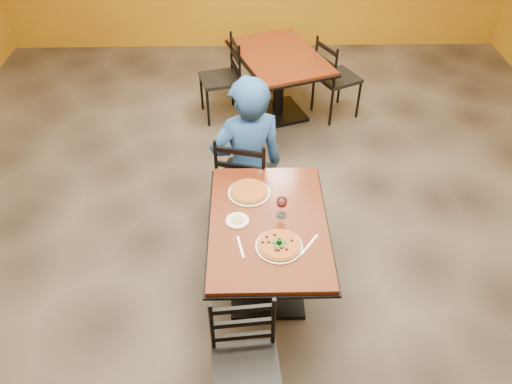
{
  "coord_description": "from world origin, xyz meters",
  "views": [
    {
      "loc": [
        -0.14,
        -2.94,
        3.12
      ],
      "look_at": [
        -0.08,
        -0.3,
        0.85
      ],
      "focal_mm": 34.83,
      "sensor_mm": 36.0,
      "label": 1
    }
  ],
  "objects_px": {
    "chair_second_left": "(220,80)",
    "pizza_main": "(279,245)",
    "plate_main": "(279,246)",
    "wine_glass": "(282,206)",
    "table_main": "(268,241)",
    "chair_main_near": "(246,373)",
    "pizza_far": "(249,191)",
    "chair_second_right": "(338,78)",
    "diner": "(247,149)",
    "side_plate": "(237,221)",
    "table_second": "(279,71)",
    "plate_far": "(249,193)",
    "chair_main_far": "(246,177)"
  },
  "relations": [
    {
      "from": "chair_second_right",
      "to": "diner",
      "type": "xyz_separation_m",
      "value": [
        -1.02,
        -1.63,
        0.21
      ]
    },
    {
      "from": "plate_far",
      "to": "diner",
      "type": "bearing_deg",
      "value": 90.59
    },
    {
      "from": "pizza_main",
      "to": "pizza_far",
      "type": "height_order",
      "value": "same"
    },
    {
      "from": "chair_second_left",
      "to": "plate_main",
      "type": "height_order",
      "value": "chair_second_left"
    },
    {
      "from": "side_plate",
      "to": "pizza_far",
      "type": "bearing_deg",
      "value": 73.91
    },
    {
      "from": "chair_main_near",
      "to": "diner",
      "type": "bearing_deg",
      "value": 84.34
    },
    {
      "from": "chair_second_left",
      "to": "chair_second_right",
      "type": "bearing_deg",
      "value": 75.32
    },
    {
      "from": "table_second",
      "to": "wine_glass",
      "type": "relative_size",
      "value": 8.14
    },
    {
      "from": "table_main",
      "to": "chair_second_left",
      "type": "xyz_separation_m",
      "value": [
        -0.44,
        2.6,
        -0.1
      ]
    },
    {
      "from": "table_second",
      "to": "plate_far",
      "type": "relative_size",
      "value": 4.73
    },
    {
      "from": "chair_main_near",
      "to": "pizza_main",
      "type": "relative_size",
      "value": 3.08
    },
    {
      "from": "chair_main_near",
      "to": "side_plate",
      "type": "relative_size",
      "value": 5.48
    },
    {
      "from": "wine_glass",
      "to": "chair_main_near",
      "type": "bearing_deg",
      "value": -104.19
    },
    {
      "from": "table_main",
      "to": "chair_main_near",
      "type": "bearing_deg",
      "value": -99.79
    },
    {
      "from": "diner",
      "to": "chair_main_far",
      "type": "bearing_deg",
      "value": 67.91
    },
    {
      "from": "pizza_far",
      "to": "wine_glass",
      "type": "height_order",
      "value": "wine_glass"
    },
    {
      "from": "table_main",
      "to": "pizza_far",
      "type": "relative_size",
      "value": 4.39
    },
    {
      "from": "table_second",
      "to": "chair_main_far",
      "type": "height_order",
      "value": "chair_main_far"
    },
    {
      "from": "table_second",
      "to": "chair_second_left",
      "type": "height_order",
      "value": "chair_second_left"
    },
    {
      "from": "table_second",
      "to": "side_plate",
      "type": "relative_size",
      "value": 9.16
    },
    {
      "from": "table_second",
      "to": "chair_main_far",
      "type": "bearing_deg",
      "value": -102.02
    },
    {
      "from": "plate_far",
      "to": "chair_second_left",
      "type": "bearing_deg",
      "value": 97.61
    },
    {
      "from": "table_second",
      "to": "pizza_main",
      "type": "distance_m",
      "value": 2.85
    },
    {
      "from": "table_second",
      "to": "chair_second_right",
      "type": "height_order",
      "value": "chair_second_right"
    },
    {
      "from": "chair_main_near",
      "to": "table_main",
      "type": "bearing_deg",
      "value": 75.34
    },
    {
      "from": "pizza_main",
      "to": "pizza_far",
      "type": "xyz_separation_m",
      "value": [
        -0.19,
        0.54,
        0.0
      ]
    },
    {
      "from": "table_main",
      "to": "wine_glass",
      "type": "distance_m",
      "value": 0.3
    },
    {
      "from": "chair_second_right",
      "to": "diner",
      "type": "height_order",
      "value": "diner"
    },
    {
      "from": "diner",
      "to": "pizza_main",
      "type": "height_order",
      "value": "diner"
    },
    {
      "from": "side_plate",
      "to": "chair_second_left",
      "type": "bearing_deg",
      "value": 94.92
    },
    {
      "from": "pizza_main",
      "to": "plate_far",
      "type": "height_order",
      "value": "pizza_main"
    },
    {
      "from": "chair_main_near",
      "to": "plate_far",
      "type": "relative_size",
      "value": 2.83
    },
    {
      "from": "chair_second_left",
      "to": "pizza_main",
      "type": "height_order",
      "value": "chair_second_left"
    },
    {
      "from": "table_second",
      "to": "pizza_far",
      "type": "bearing_deg",
      "value": -98.8
    },
    {
      "from": "table_second",
      "to": "chair_second_left",
      "type": "xyz_separation_m",
      "value": [
        -0.66,
        0.0,
        -0.1
      ]
    },
    {
      "from": "pizza_main",
      "to": "chair_main_far",
      "type": "bearing_deg",
      "value": 101.16
    },
    {
      "from": "diner",
      "to": "chair_second_left",
      "type": "bearing_deg",
      "value": -95.67
    },
    {
      "from": "chair_second_left",
      "to": "chair_second_right",
      "type": "distance_m",
      "value": 1.32
    },
    {
      "from": "chair_main_far",
      "to": "pizza_main",
      "type": "xyz_separation_m",
      "value": [
        0.21,
        -1.07,
        0.3
      ]
    },
    {
      "from": "table_second",
      "to": "pizza_main",
      "type": "relative_size",
      "value": 5.16
    },
    {
      "from": "chair_second_right",
      "to": "plate_main",
      "type": "relative_size",
      "value": 2.97
    },
    {
      "from": "table_main",
      "to": "chair_main_far",
      "type": "height_order",
      "value": "chair_main_far"
    },
    {
      "from": "plate_main",
      "to": "wine_glass",
      "type": "distance_m",
      "value": 0.31
    },
    {
      "from": "table_second",
      "to": "wine_glass",
      "type": "xyz_separation_m",
      "value": [
        -0.13,
        -2.54,
        0.28
      ]
    },
    {
      "from": "diner",
      "to": "table_main",
      "type": "bearing_deg",
      "value": 81.9
    },
    {
      "from": "pizza_main",
      "to": "plate_main",
      "type": "bearing_deg",
      "value": 0.0
    },
    {
      "from": "pizza_main",
      "to": "plate_far",
      "type": "xyz_separation_m",
      "value": [
        -0.19,
        0.54,
        -0.02
      ]
    },
    {
      "from": "plate_main",
      "to": "chair_main_far",
      "type": "bearing_deg",
      "value": 101.16
    },
    {
      "from": "chair_second_right",
      "to": "pizza_far",
      "type": "xyz_separation_m",
      "value": [
        -1.02,
        -2.3,
        0.31
      ]
    },
    {
      "from": "chair_second_left",
      "to": "chair_main_far",
      "type": "bearing_deg",
      "value": -5.52
    }
  ]
}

